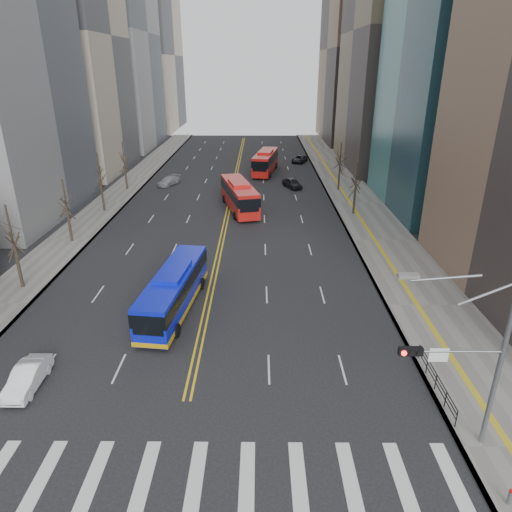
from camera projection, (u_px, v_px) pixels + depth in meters
ground at (171, 475)px, 21.13m from camera, size 220.00×220.00×0.00m
sidewalk_right at (357, 203)px, 62.46m from camera, size 7.00×130.00×0.15m
sidewalk_left at (110, 202)px, 62.71m from camera, size 5.00×130.00×0.15m
crosswalk at (171, 475)px, 21.13m from camera, size 26.70×4.00×0.01m
centerline at (234, 185)px, 71.83m from camera, size 0.55×100.00×0.01m
office_towers at (236, 23)px, 75.02m from camera, size 83.00×134.00×58.00m
signal_mast at (469, 363)px, 20.99m from camera, size 5.37×0.37×9.39m
pedestrian_railing at (436, 379)px, 26.24m from camera, size 0.06×6.06×1.02m
street_trees at (159, 187)px, 51.15m from camera, size 35.20×47.20×7.60m
blue_bus at (174, 289)px, 34.70m from camera, size 3.83×11.85×3.40m
red_bus_near at (239, 194)px, 58.90m from camera, size 5.61×12.30×3.78m
red_bus_far at (265, 161)px, 79.46m from camera, size 4.82×12.49×3.84m
car_white at (27, 377)px, 26.65m from camera, size 1.46×4.10×1.35m
car_dark_mid at (292, 183)px, 70.13m from camera, size 3.30×4.69×1.48m
car_silver at (169, 181)px, 71.79m from camera, size 3.53×4.96×1.33m
car_dark_far at (300, 159)px, 88.48m from camera, size 3.78×5.19×1.31m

